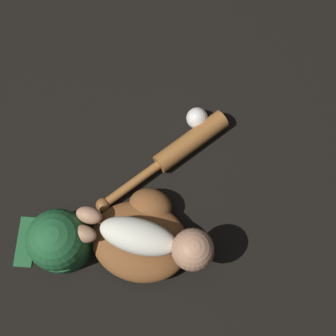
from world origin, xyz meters
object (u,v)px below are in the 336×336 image
(baseball, at_px, (197,118))
(baseball_cap, at_px, (59,241))
(baseball_glove, at_px, (142,236))
(baby_figure, at_px, (156,242))
(baseball_bat, at_px, (177,151))

(baseball, relative_size, baseball_cap, 0.29)
(baseball_glove, relative_size, baseball, 4.23)
(baby_figure, distance_m, baseball_cap, 0.29)
(baseball_bat, distance_m, baseball, 0.13)
(baby_figure, bearing_deg, baseball_cap, -168.02)
(baseball_glove, height_order, baseball, baseball_glove)
(baseball, distance_m, baseball_cap, 0.57)
(baseball_bat, bearing_deg, baby_figure, -86.79)
(baseball_bat, xyz_separation_m, baseball, (0.03, 0.12, 0.00))
(baseball_glove, height_order, baseball_bat, baseball_glove)
(baseball_glove, distance_m, baseball, 0.42)
(baseball_glove, relative_size, baseball_bat, 0.71)
(baseball, bearing_deg, baseball_cap, -120.75)
(baseball_glove, height_order, baseball_cap, baseball_cap)
(baseball_glove, distance_m, baseball_cap, 0.24)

